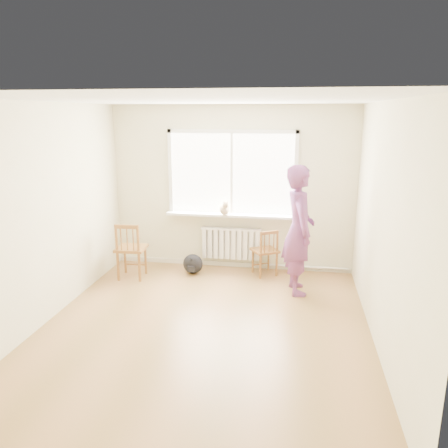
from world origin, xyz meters
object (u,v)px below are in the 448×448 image
at_px(person, 299,230).
at_px(cat, 225,208).
at_px(chair_right, 266,252).
at_px(backpack, 193,264).
at_px(chair_left, 130,251).

relative_size(person, cat, 4.94).
bearing_deg(chair_right, backpack, -25.21).
bearing_deg(chair_right, person, 99.74).
relative_size(chair_left, person, 0.49).
relative_size(chair_right, cat, 2.03).
distance_m(chair_left, person, 2.64).
xyz_separation_m(chair_right, person, (0.50, -0.58, 0.55)).
xyz_separation_m(chair_left, cat, (1.41, 0.63, 0.60)).
bearing_deg(person, chair_right, 28.12).
distance_m(chair_right, person, 0.94).
height_order(chair_right, person, person).
bearing_deg(chair_left, person, 174.48).
height_order(chair_left, cat, cat).
xyz_separation_m(chair_left, backpack, (0.92, 0.37, -0.30)).
height_order(chair_right, cat, cat).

